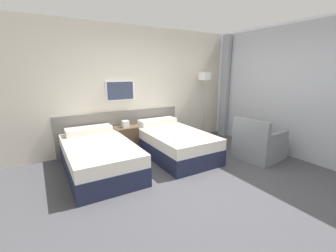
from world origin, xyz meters
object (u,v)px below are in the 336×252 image
object	(u,v)px
floor_lamp	(204,85)
armchair	(259,145)
bed_near_door	(99,157)
nightstand	(126,139)
bed_near_window	(173,143)

from	to	relation	value
floor_lamp	armchair	size ratio (longest dim) A/B	1.85
bed_near_door	floor_lamp	size ratio (longest dim) A/B	1.13
bed_near_door	nightstand	size ratio (longest dim) A/B	2.78
nightstand	armchair	xyz separation A→B (m)	(2.18, -1.76, -0.01)
nightstand	bed_near_window	bearing A→B (deg)	-43.37
bed_near_door	nightstand	xyz separation A→B (m)	(0.77, 0.73, 0.02)
bed_near_door	bed_near_window	distance (m)	1.55
bed_near_window	floor_lamp	distance (m)	1.87
bed_near_door	floor_lamp	distance (m)	3.17
bed_near_door	floor_lamp	world-z (taller)	floor_lamp
bed_near_window	nightstand	bearing A→B (deg)	136.63
floor_lamp	armchair	bearing A→B (deg)	-87.75
bed_near_door	armchair	xyz separation A→B (m)	(2.95, -1.03, 0.00)
bed_near_window	floor_lamp	xyz separation A→B (m)	(1.34, 0.67, 1.12)
nightstand	floor_lamp	distance (m)	2.38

